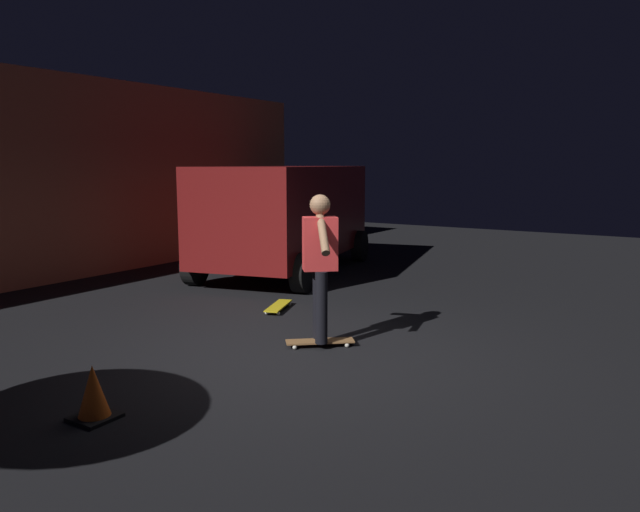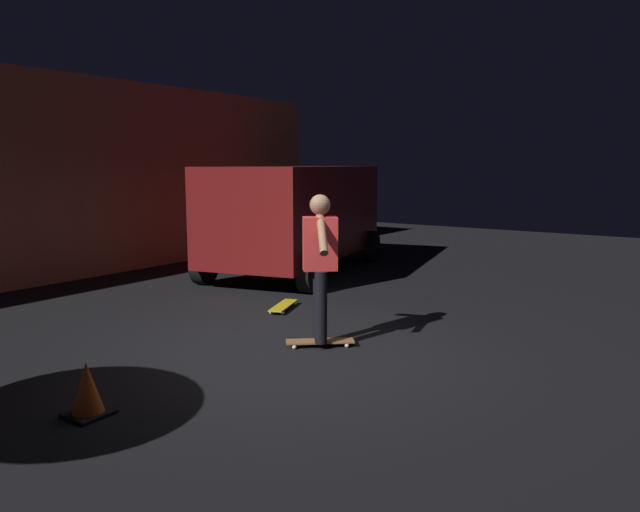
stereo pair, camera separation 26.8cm
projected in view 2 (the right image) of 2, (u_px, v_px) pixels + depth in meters
name	position (u px, v px, depth m)	size (l,w,h in m)	color
ground_plane	(302.00, 353.00, 6.79)	(28.00, 28.00, 0.00)	black
low_building	(7.00, 177.00, 11.97)	(13.51, 4.20, 3.65)	#B76B4C
parked_van	(296.00, 212.00, 11.77)	(4.91, 3.10, 2.03)	maroon
skateboard_ridden	(320.00, 342.00, 7.02)	(0.66, 0.73, 0.07)	olive
skateboard_spare	(283.00, 306.00, 8.81)	(0.80, 0.45, 0.07)	gold
skater	(320.00, 257.00, 6.88)	(0.81, 0.70, 1.67)	black
traffic_cone	(87.00, 391.00, 5.07)	(0.34, 0.34, 0.46)	black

